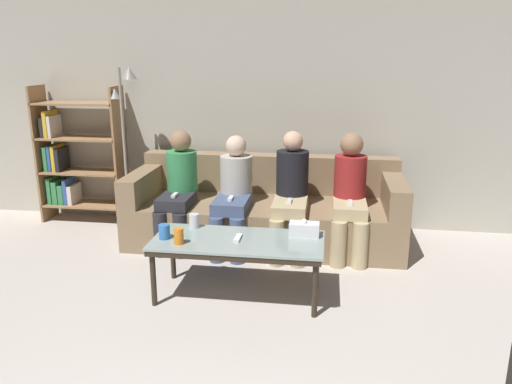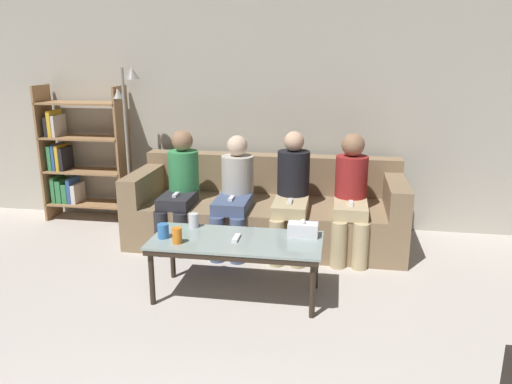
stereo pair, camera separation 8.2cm
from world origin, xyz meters
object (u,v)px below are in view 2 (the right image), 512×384
(bookshelf, at_px, (76,159))
(coffee_table, at_px, (236,245))
(seated_person_left_end, at_px, (180,187))
(seated_person_mid_right, at_px, (292,192))
(cup_far_center, at_px, (177,236))
(standing_lamp, at_px, (128,131))
(cup_near_left, at_px, (163,231))
(seated_person_right_end, at_px, (351,194))
(game_remote, at_px, (236,238))
(cup_near_right, at_px, (194,220))
(tissue_box, at_px, (303,229))
(seated_person_mid_left, at_px, (235,191))
(couch, at_px, (267,212))

(bookshelf, bearing_deg, coffee_table, -36.27)
(seated_person_left_end, xyz_separation_m, seated_person_mid_right, (1.04, -0.01, 0.00))
(cup_far_center, bearing_deg, seated_person_mid_right, 57.18)
(cup_far_center, height_order, standing_lamp, standing_lamp)
(cup_near_left, relative_size, seated_person_right_end, 0.10)
(cup_near_left, relative_size, game_remote, 0.71)
(coffee_table, distance_m, seated_person_mid_right, 1.01)
(cup_near_right, relative_size, tissue_box, 0.50)
(standing_lamp, xyz_separation_m, seated_person_mid_right, (1.69, -0.41, -0.44))
(cup_near_right, bearing_deg, standing_lamp, 130.78)
(seated_person_mid_left, bearing_deg, coffee_table, -77.58)
(coffee_table, height_order, cup_far_center, cup_far_center)
(game_remote, bearing_deg, seated_person_mid_left, 102.42)
(couch, bearing_deg, cup_near_left, -115.01)
(cup_near_left, bearing_deg, bookshelf, 134.18)
(coffee_table, relative_size, seated_person_mid_right, 1.15)
(coffee_table, height_order, seated_person_mid_left, seated_person_mid_left)
(game_remote, distance_m, bookshelf, 2.55)
(standing_lamp, xyz_separation_m, seated_person_mid_left, (1.17, -0.42, -0.46))
(seated_person_left_end, relative_size, seated_person_mid_left, 1.03)
(cup_near_left, xyz_separation_m, seated_person_mid_right, (0.84, 1.01, 0.06))
(coffee_table, xyz_separation_m, cup_far_center, (-0.40, -0.14, 0.10))
(couch, relative_size, cup_far_center, 22.01)
(seated_person_mid_left, bearing_deg, tissue_box, -49.69)
(coffee_table, height_order, bookshelf, bookshelf)
(seated_person_mid_right, bearing_deg, standing_lamp, 166.31)
(game_remote, height_order, seated_person_mid_right, seated_person_mid_right)
(tissue_box, bearing_deg, cup_near_left, -168.45)
(game_remote, xyz_separation_m, seated_person_mid_right, (0.31, 0.95, 0.10))
(bookshelf, height_order, seated_person_mid_right, bookshelf)
(standing_lamp, xyz_separation_m, seated_person_right_end, (2.21, -0.40, -0.43))
(seated_person_mid_left, relative_size, seated_person_mid_right, 0.95)
(cup_near_left, bearing_deg, game_remote, 6.44)
(coffee_table, distance_m, game_remote, 0.05)
(coffee_table, xyz_separation_m, seated_person_right_end, (0.83, 0.96, 0.16))
(cup_near_left, height_order, cup_far_center, cup_far_center)
(couch, relative_size, cup_near_left, 23.86)
(standing_lamp, bearing_deg, cup_near_right, -49.22)
(couch, height_order, tissue_box, couch)
(cup_far_center, bearing_deg, tissue_box, 18.46)
(standing_lamp, bearing_deg, seated_person_mid_left, -19.61)
(couch, height_order, coffee_table, couch)
(cup_near_left, relative_size, seated_person_left_end, 0.10)
(cup_far_center, bearing_deg, bookshelf, 135.07)
(coffee_table, bearing_deg, cup_near_right, 151.83)
(cup_far_center, height_order, seated_person_mid_right, seated_person_mid_right)
(cup_near_right, xyz_separation_m, seated_person_mid_right, (0.69, 0.75, 0.06))
(cup_far_center, relative_size, game_remote, 0.77)
(seated_person_mid_right, bearing_deg, tissue_box, -78.73)
(cup_near_left, relative_size, standing_lamp, 0.07)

